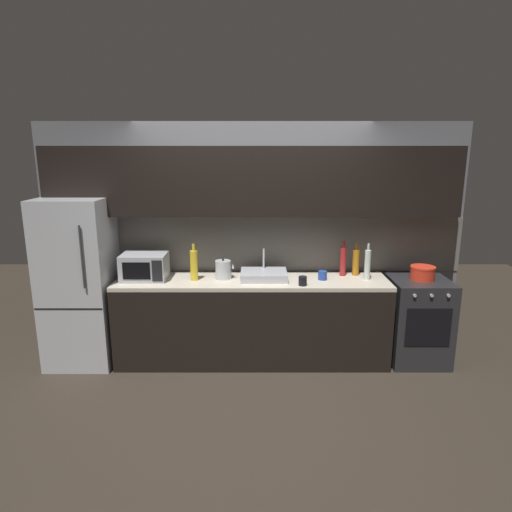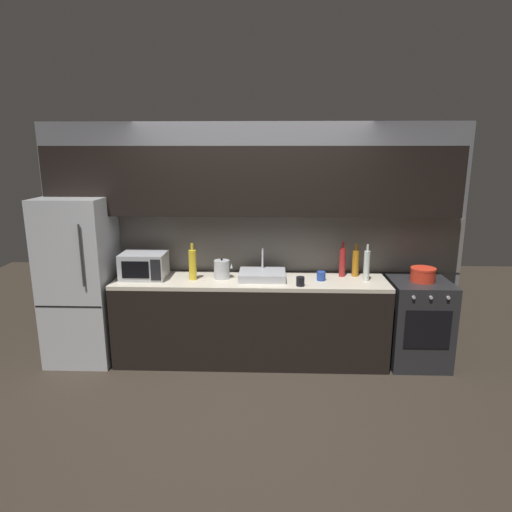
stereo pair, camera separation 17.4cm
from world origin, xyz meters
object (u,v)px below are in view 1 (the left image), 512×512
Objects in this scene: refrigerator at (78,282)px; wine_bottle_red at (341,261)px; mug_dark at (301,281)px; cooking_pot at (421,273)px; oven_range at (415,320)px; kettle at (222,270)px; wine_bottle_yellow at (192,265)px; mug_blue at (321,275)px; wine_bottle_amber at (354,262)px; microwave at (143,267)px; wine_bottle_clear at (366,264)px.

refrigerator is 2.77m from wine_bottle_red.
cooking_pot is (1.26, 0.20, 0.03)m from mug_dark.
kettle is (-2.05, 0.04, 0.55)m from oven_range.
cooking_pot is at bearing 0.42° from wine_bottle_yellow.
wine_bottle_red reaches higher than kettle.
refrigerator reaches higher than mug_blue.
wine_bottle_amber is at bearing 3.39° from refrigerator.
wine_bottle_amber is at bearing 3.96° from microwave.
mug_dark is (-0.46, -0.36, -0.11)m from wine_bottle_red.
mug_blue is 0.37× the size of cooking_pot.
refrigerator reaches higher than oven_range.
wine_bottle_clear reaches higher than cooking_pot.
cooking_pot reaches higher than oven_range.
refrigerator is 18.86× the size of mug_dark.
refrigerator is 1.21m from wine_bottle_yellow.
mug_blue is (0.23, 0.20, -0.00)m from mug_dark.
microwave is at bearing 1.55° from refrigerator.
mug_dark is 1.28m from cooking_pot.
wine_bottle_yellow is 1.33m from mug_blue.
wine_bottle_yellow is (-2.35, -0.02, 0.61)m from oven_range.
mug_blue is at bearing -179.03° from wine_bottle_clear.
refrigerator reaches higher than cooking_pot.
oven_range is at bearing -0.39° from microwave.
oven_range is 3.57× the size of cooking_pot.
wine_bottle_yellow is 1.57m from wine_bottle_red.
mug_dark is 0.37× the size of cooking_pot.
wine_bottle_clear is (-0.56, 0.01, 0.61)m from oven_range.
cooking_pot is at bearing 0.14° from mug_blue.
wine_bottle_clear is 0.58m from cooking_pot.
wine_bottle_red is 0.82m from cooking_pot.
microwave is at bearing -178.55° from kettle.
cooking_pot is (0.57, -0.01, -0.09)m from wine_bottle_clear.
microwave is 1.63m from mug_dark.
microwave is at bearing 172.20° from mug_dark.
microwave is 1.85m from mug_blue.
oven_range is 2.57× the size of wine_bottle_amber.
kettle is 0.62× the size of wine_bottle_amber.
microwave is 0.52m from wine_bottle_yellow.
oven_range is at bearing -0.69° from wine_bottle_clear.
cooking_pot is at bearing 6.92° from oven_range.
wine_bottle_clear reaches higher than mug_dark.
mug_blue is (-1.02, -0.00, 0.50)m from oven_range.
cooking_pot is at bearing -0.36° from microwave.
wine_bottle_yellow reaches higher than wine_bottle_amber.
wine_bottle_clear is at bearing -33.72° from wine_bottle_red.
wine_bottle_clear is at bearing 179.31° from oven_range.
wine_bottle_red is at bearing 6.30° from wine_bottle_yellow.
oven_range is 0.90m from wine_bottle_amber.
wine_bottle_amber is 0.68m from cooking_pot.
wine_bottle_red is (-0.14, -0.02, 0.01)m from wine_bottle_amber.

